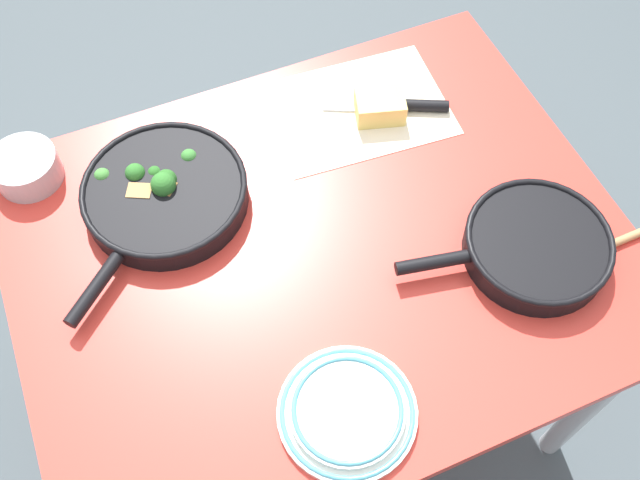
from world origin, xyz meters
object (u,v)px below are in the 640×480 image
(wooden_spoon, at_px, (609,245))
(dinner_plate_stack, at_px, (347,411))
(prep_bowl_steel, at_px, (26,168))
(cheese_block, at_px, (380,107))
(skillet_broccoli, at_px, (164,193))
(grater_knife, at_px, (404,106))
(skillet_eggs, at_px, (535,246))

(wooden_spoon, xyz_separation_m, dinner_plate_stack, (0.55, 0.09, 0.01))
(prep_bowl_steel, bearing_deg, cheese_block, 169.83)
(skillet_broccoli, relative_size, grater_knife, 1.59)
(grater_knife, xyz_separation_m, cheese_block, (0.05, -0.00, 0.02))
(prep_bowl_steel, bearing_deg, dinner_plate_stack, 119.15)
(grater_knife, bearing_deg, wooden_spoon, 139.27)
(skillet_eggs, distance_m, dinner_plate_stack, 0.44)
(cheese_block, height_order, dinner_plate_stack, cheese_block)
(cheese_block, distance_m, dinner_plate_stack, 0.61)
(skillet_eggs, bearing_deg, cheese_block, -62.81)
(cheese_block, bearing_deg, skillet_eggs, 105.70)
(skillet_eggs, height_order, cheese_block, skillet_eggs)
(grater_knife, height_order, dinner_plate_stack, dinner_plate_stack)
(skillet_eggs, relative_size, prep_bowl_steel, 3.04)
(dinner_plate_stack, bearing_deg, grater_knife, -124.47)
(wooden_spoon, distance_m, prep_bowl_steel, 1.06)
(wooden_spoon, distance_m, dinner_plate_stack, 0.56)
(skillet_broccoli, xyz_separation_m, skillet_eggs, (-0.56, 0.36, -0.00))
(skillet_broccoli, xyz_separation_m, cheese_block, (-0.45, -0.03, -0.00))
(skillet_broccoli, distance_m, dinner_plate_stack, 0.51)
(grater_knife, distance_m, dinner_plate_stack, 0.63)
(skillet_eggs, relative_size, grater_knife, 1.60)
(grater_knife, distance_m, cheese_block, 0.06)
(cheese_block, relative_size, dinner_plate_stack, 0.50)
(wooden_spoon, height_order, prep_bowl_steel, prep_bowl_steel)
(skillet_broccoli, bearing_deg, skillet_eggs, 105.83)
(wooden_spoon, bearing_deg, grater_knife, -66.84)
(skillet_broccoli, relative_size, dinner_plate_stack, 1.72)
(dinner_plate_stack, bearing_deg, prep_bowl_steel, -60.85)
(cheese_block, bearing_deg, wooden_spoon, 119.14)
(dinner_plate_stack, bearing_deg, skillet_broccoli, -73.84)
(skillet_broccoli, bearing_deg, dinner_plate_stack, 64.60)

